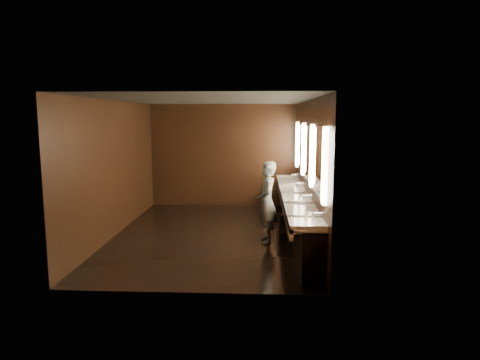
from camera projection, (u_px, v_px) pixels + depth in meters
name	position (u px, v px, depth m)	size (l,w,h in m)	color
floor	(212.00, 235.00, 9.02)	(6.00, 6.00, 0.00)	black
ceiling	(210.00, 100.00, 8.60)	(4.00, 6.00, 0.02)	#2D2D2B
wall_back	(223.00, 156.00, 11.77)	(4.00, 0.02, 2.80)	black
wall_front	(186.00, 196.00, 5.85)	(4.00, 0.02, 2.80)	black
wall_left	(115.00, 168.00, 8.90)	(0.02, 6.00, 2.80)	black
wall_right	(308.00, 169.00, 8.71)	(0.02, 6.00, 2.80)	black
sink_counter	(297.00, 213.00, 8.86)	(0.55, 5.40, 1.01)	black
mirror_band	(308.00, 152.00, 8.66)	(0.06, 5.03, 1.15)	#FBE4BD
person	(267.00, 202.00, 8.38)	(0.59, 0.39, 1.61)	#93C7DB
trash_bin	(287.00, 227.00, 8.60)	(0.34, 0.34, 0.53)	black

